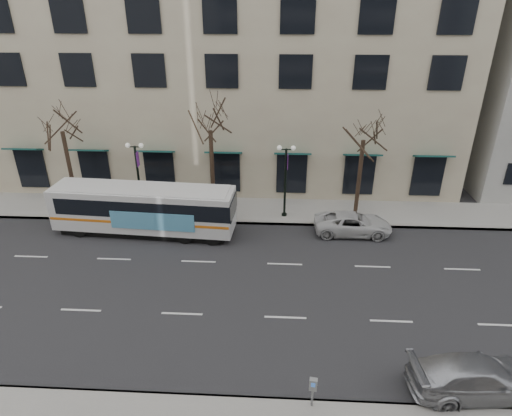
# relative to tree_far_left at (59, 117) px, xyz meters

# --- Properties ---
(ground) EXTENTS (160.00, 160.00, 0.00)m
(ground) POSITION_rel_tree_far_left_xyz_m (10.00, -8.80, -6.70)
(ground) COLOR black
(ground) RESTS_ON ground
(sidewalk_far) EXTENTS (80.00, 4.00, 0.15)m
(sidewalk_far) POSITION_rel_tree_far_left_xyz_m (15.00, 0.20, -6.62)
(sidewalk_far) COLOR gray
(sidewalk_far) RESTS_ON ground
(building_hotel) EXTENTS (40.00, 20.00, 24.00)m
(building_hotel) POSITION_rel_tree_far_left_xyz_m (8.00, 12.20, 5.30)
(building_hotel) COLOR tan
(building_hotel) RESTS_ON ground
(tree_far_left) EXTENTS (3.60, 3.60, 8.34)m
(tree_far_left) POSITION_rel_tree_far_left_xyz_m (0.00, 0.00, 0.00)
(tree_far_left) COLOR black
(tree_far_left) RESTS_ON ground
(tree_far_mid) EXTENTS (3.60, 3.60, 8.55)m
(tree_far_mid) POSITION_rel_tree_far_left_xyz_m (10.00, 0.00, 0.21)
(tree_far_mid) COLOR black
(tree_far_mid) RESTS_ON ground
(tree_far_right) EXTENTS (3.60, 3.60, 8.06)m
(tree_far_right) POSITION_rel_tree_far_left_xyz_m (20.00, 0.00, -0.28)
(tree_far_right) COLOR black
(tree_far_right) RESTS_ON ground
(lamp_post_left) EXTENTS (1.22, 0.45, 5.21)m
(lamp_post_left) POSITION_rel_tree_far_left_xyz_m (5.01, -0.60, -3.75)
(lamp_post_left) COLOR black
(lamp_post_left) RESTS_ON ground
(lamp_post_right) EXTENTS (1.22, 0.45, 5.21)m
(lamp_post_right) POSITION_rel_tree_far_left_xyz_m (15.01, -0.60, -3.75)
(lamp_post_right) COLOR black
(lamp_post_right) RESTS_ON ground
(city_bus) EXTENTS (11.73, 3.28, 3.14)m
(city_bus) POSITION_rel_tree_far_left_xyz_m (6.08, -3.18, -4.98)
(city_bus) COLOR silver
(city_bus) RESTS_ON ground
(silver_car) EXTENTS (5.33, 2.57, 1.50)m
(silver_car) POSITION_rel_tree_far_left_xyz_m (22.22, -15.00, -5.95)
(silver_car) COLOR #A1A2A8
(silver_car) RESTS_ON ground
(white_pickup) EXTENTS (4.95, 2.30, 1.37)m
(white_pickup) POSITION_rel_tree_far_left_xyz_m (19.40, -2.60, -6.01)
(white_pickup) COLOR silver
(white_pickup) RESTS_ON ground
(pay_station) EXTENTS (0.31, 0.22, 1.33)m
(pay_station) POSITION_rel_tree_far_left_xyz_m (15.92, -16.10, -5.59)
(pay_station) COLOR gray
(pay_station) RESTS_ON sidewalk_near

